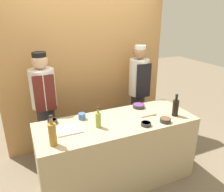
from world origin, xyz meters
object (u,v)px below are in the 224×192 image
at_px(sauce_bowl_purple, 139,106).
at_px(cutting_board, 69,130).
at_px(sauce_bowl_white, 52,121).
at_px(cup_blue, 82,116).
at_px(bottle_oil, 98,120).
at_px(chef_right, 138,91).
at_px(chef_left, 45,106).
at_px(sauce_bowl_brown, 165,120).
at_px(bottle_soy, 176,107).
at_px(bottle_vinegar, 53,134).
at_px(sauce_bowl_red, 146,124).
at_px(wooden_spoon, 151,115).

xyz_separation_m(sauce_bowl_purple, cutting_board, (-1.06, -0.24, -0.02)).
height_order(sauce_bowl_purple, sauce_bowl_white, same).
bearing_deg(cutting_board, cup_blue, 44.32).
bearing_deg(bottle_oil, cup_blue, 112.52).
relative_size(sauce_bowl_purple, chef_right, 0.10).
height_order(cutting_board, chef_left, chef_left).
relative_size(cup_blue, chef_left, 0.05).
relative_size(sauce_bowl_brown, sauce_bowl_white, 1.12).
distance_m(bottle_soy, chef_left, 1.78).
relative_size(sauce_bowl_purple, bottle_vinegar, 0.51).
relative_size(sauce_bowl_red, cup_blue, 1.38).
relative_size(sauce_bowl_purple, bottle_oil, 0.68).
xyz_separation_m(sauce_bowl_brown, bottle_oil, (-0.80, 0.22, 0.07)).
distance_m(sauce_bowl_purple, wooden_spoon, 0.30).
xyz_separation_m(bottle_soy, chef_right, (0.00, 0.94, -0.08)).
bearing_deg(cutting_board, sauce_bowl_brown, -13.67).
distance_m(cutting_board, wooden_spoon, 1.07).
height_order(sauce_bowl_purple, wooden_spoon, sauce_bowl_purple).
distance_m(bottle_oil, bottle_vinegar, 0.57).
relative_size(sauce_bowl_purple, sauce_bowl_red, 1.35).
bearing_deg(sauce_bowl_white, bottle_oil, -33.76).
xyz_separation_m(sauce_bowl_purple, chef_right, (0.30, 0.52, 0.01)).
distance_m(bottle_oil, chef_right, 1.31).
height_order(sauce_bowl_brown, bottle_vinegar, bottle_vinegar).
height_order(bottle_oil, chef_right, chef_right).
distance_m(cup_blue, chef_right, 1.26).
xyz_separation_m(sauce_bowl_purple, chef_left, (-1.22, 0.52, -0.00)).
relative_size(bottle_soy, wooden_spoon, 1.32).
bearing_deg(cup_blue, cutting_board, -135.68).
height_order(sauce_bowl_white, bottle_oil, bottle_oil).
relative_size(cup_blue, wooden_spoon, 0.40).
bearing_deg(sauce_bowl_white, bottle_vinegar, -98.44).
bearing_deg(bottle_oil, bottle_vinegar, -163.44).
height_order(bottle_vinegar, bottle_soy, bottle_vinegar).
bearing_deg(cup_blue, bottle_soy, -19.09).
xyz_separation_m(sauce_bowl_purple, sauce_bowl_white, (-1.20, 0.02, 0.00)).
bearing_deg(bottle_oil, cutting_board, 170.20).
bearing_deg(cutting_board, bottle_oil, -9.80).
xyz_separation_m(sauce_bowl_red, chef_right, (0.49, 1.02, 0.01)).
xyz_separation_m(bottle_oil, bottle_soy, (1.02, -0.12, 0.02)).
relative_size(bottle_oil, wooden_spoon, 1.11).
bearing_deg(bottle_soy, sauce_bowl_white, 163.84).
relative_size(bottle_vinegar, cup_blue, 3.64).
height_order(sauce_bowl_red, bottle_soy, bottle_soy).
bearing_deg(bottle_oil, sauce_bowl_red, -20.23).
height_order(sauce_bowl_white, wooden_spoon, sauce_bowl_white).
height_order(sauce_bowl_red, cup_blue, cup_blue).
bearing_deg(sauce_bowl_white, cup_blue, -6.35).
relative_size(bottle_vinegar, wooden_spoon, 1.47).
bearing_deg(sauce_bowl_white, wooden_spoon, -14.68).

